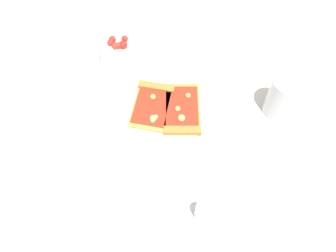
# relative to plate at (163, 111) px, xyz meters

# --- Properties ---
(ground_plane) EXTENTS (2.40, 2.40, 0.00)m
(ground_plane) POSITION_rel_plate_xyz_m (0.00, 0.03, -0.01)
(ground_plane) COLOR beige
(ground_plane) RESTS_ON ground
(plate) EXTENTS (0.23, 0.23, 0.01)m
(plate) POSITION_rel_plate_xyz_m (0.00, 0.00, 0.00)
(plate) COLOR silver
(plate) RESTS_ON ground_plane
(pizza_slice_near) EXTENTS (0.16, 0.13, 0.02)m
(pizza_slice_near) POSITION_rel_plate_xyz_m (-0.02, -0.03, 0.01)
(pizza_slice_near) COLOR gold
(pizza_slice_near) RESTS_ON plate
(pizza_slice_far) EXTENTS (0.16, 0.11, 0.03)m
(pizza_slice_far) POSITION_rel_plate_xyz_m (0.02, 0.05, 0.01)
(pizza_slice_far) COLOR gold
(pizza_slice_far) RESTS_ON plate
(salad_bowl) EXTENTS (0.11, 0.11, 0.07)m
(salad_bowl) POSITION_rel_plate_xyz_m (-0.20, -0.11, 0.03)
(salad_bowl) COLOR white
(salad_bowl) RESTS_ON ground_plane
(soda_glass) EXTENTS (0.07, 0.07, 0.12)m
(soda_glass) POSITION_rel_plate_xyz_m (0.02, 0.30, 0.05)
(soda_glass) COLOR silver
(soda_glass) RESTS_ON ground_plane
(paper_napkin) EXTENTS (0.14, 0.14, 0.00)m
(paper_napkin) POSITION_rel_plate_xyz_m (0.19, -0.21, -0.01)
(paper_napkin) COLOR white
(paper_napkin) RESTS_ON ground_plane
(pepper_shaker) EXTENTS (0.03, 0.03, 0.08)m
(pepper_shaker) POSITION_rel_plate_xyz_m (0.28, 0.06, 0.03)
(pepper_shaker) COLOR silver
(pepper_shaker) RESTS_ON ground_plane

